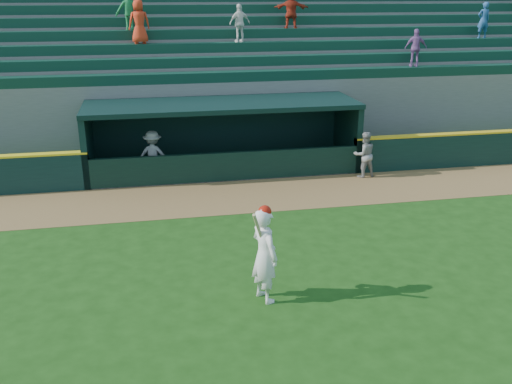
# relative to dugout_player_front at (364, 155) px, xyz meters

# --- Properties ---
(ground) EXTENTS (120.00, 120.00, 0.00)m
(ground) POSITION_rel_dugout_player_front_xyz_m (-4.65, -6.05, -0.79)
(ground) COLOR #194210
(ground) RESTS_ON ground
(warning_track) EXTENTS (40.00, 3.00, 0.01)m
(warning_track) POSITION_rel_dugout_player_front_xyz_m (-4.65, -1.15, -0.79)
(warning_track) COLOR olive
(warning_track) RESTS_ON ground
(dugout_player_front) EXTENTS (0.81, 0.65, 1.59)m
(dugout_player_front) POSITION_rel_dugout_player_front_xyz_m (0.00, 0.00, 0.00)
(dugout_player_front) COLOR gray
(dugout_player_front) RESTS_ON ground
(dugout_player_inside) EXTENTS (1.17, 0.81, 1.66)m
(dugout_player_inside) POSITION_rel_dugout_player_front_xyz_m (-7.10, 1.20, 0.04)
(dugout_player_inside) COLOR #A4A39E
(dugout_player_inside) RESTS_ON ground
(dugout) EXTENTS (9.40, 2.80, 2.46)m
(dugout) POSITION_rel_dugout_player_front_xyz_m (-4.65, 1.95, 0.57)
(dugout) COLOR slate
(dugout) RESTS_ON ground
(stands) EXTENTS (34.50, 6.25, 7.42)m
(stands) POSITION_rel_dugout_player_front_xyz_m (-4.65, 6.52, 1.60)
(stands) COLOR slate
(stands) RESTS_ON ground
(batter_at_plate) EXTENTS (0.73, 0.88, 2.11)m
(batter_at_plate) POSITION_rel_dugout_player_front_xyz_m (-5.06, -7.46, 0.25)
(batter_at_plate) COLOR white
(batter_at_plate) RESTS_ON ground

